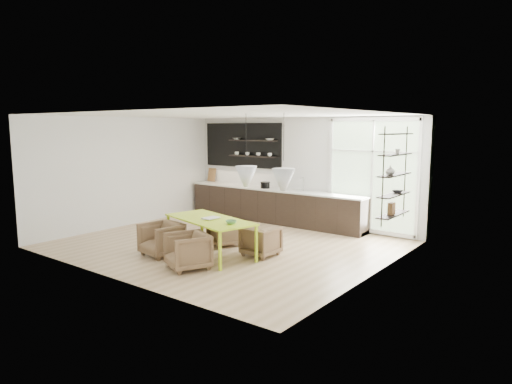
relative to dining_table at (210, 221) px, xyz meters
name	(u,v)px	position (x,y,z in m)	size (l,w,h in m)	color
room	(276,178)	(0.29, 1.98, 0.75)	(7.02, 6.01, 2.91)	tan
kitchen_run	(271,200)	(-0.98, 3.57, -0.12)	(5.54, 0.69, 2.75)	black
right_shelving	(394,177)	(3.07, 2.05, 0.94)	(0.26, 1.22, 1.90)	black
dining_table	(210,221)	(0.00, 0.00, 0.00)	(2.27, 1.43, 0.77)	#B5DC1E
armchair_back_left	(225,232)	(-0.29, 0.81, -0.42)	(0.64, 0.66, 0.60)	brown
armchair_back_right	(261,241)	(0.86, 0.62, -0.41)	(0.66, 0.68, 0.62)	brown
armchair_front_left	(162,239)	(-0.77, -0.63, -0.37)	(0.73, 0.76, 0.69)	brown
armchair_front_right	(188,251)	(0.30, -0.93, -0.38)	(0.73, 0.75, 0.68)	brown
wire_stool	(168,235)	(-1.18, -0.09, -0.44)	(0.34, 0.34, 0.43)	black
table_book	(207,217)	(-0.10, 0.02, 0.07)	(0.25, 0.33, 0.03)	white
table_bowl	(231,222)	(0.67, -0.11, 0.09)	(0.21, 0.21, 0.07)	#578A59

